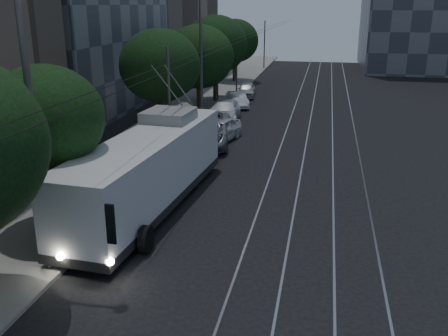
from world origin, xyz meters
TOP-DOWN VIEW (x-y plane):
  - ground at (0.00, 0.00)m, footprint 120.00×120.00m
  - sidewalk at (-7.50, 20.00)m, footprint 5.00×90.00m
  - tram_rails at (2.50, 20.00)m, footprint 4.52×90.00m
  - overhead_wires at (-4.97, 20.00)m, footprint 2.23×90.00m
  - trolleybus at (-4.10, 3.41)m, footprint 3.30×11.84m
  - pickup_silver at (-4.30, 13.33)m, footprint 3.90×6.87m
  - car_white_a at (-3.56, 14.00)m, footprint 2.57×4.53m
  - car_white_b at (-4.30, 19.50)m, footprint 2.49×5.24m
  - car_white_c at (-4.30, 24.85)m, footprint 2.53×3.88m
  - car_white_d at (-4.30, 29.50)m, footprint 1.90×3.93m
  - tree_1 at (-6.86, 0.71)m, footprint 4.15×4.15m
  - tree_2 at (-7.00, 13.69)m, footprint 4.78×4.78m
  - tree_3 at (-6.67, 21.71)m, footprint 5.20×5.20m
  - tree_4 at (-6.50, 26.67)m, footprint 5.31×5.31m
  - tree_5 at (-7.00, 38.33)m, footprint 4.99×4.99m
  - streetlamp_near at (-5.05, -2.20)m, footprint 2.34×0.44m
  - streetlamp_far at (-5.37, 18.84)m, footprint 2.28×0.44m

SIDE VIEW (x-z plane):
  - ground at x=0.00m, z-range 0.00..0.00m
  - tram_rails at x=2.50m, z-range 0.00..0.02m
  - sidewalk at x=-7.50m, z-range 0.00..0.15m
  - car_white_c at x=-4.30m, z-range 0.00..1.21m
  - car_white_d at x=-4.30m, z-range 0.00..1.29m
  - car_white_a at x=-3.56m, z-range 0.00..1.45m
  - car_white_b at x=-4.30m, z-range 0.00..1.47m
  - pickup_silver at x=-4.30m, z-range 0.00..1.81m
  - trolleybus at x=-4.10m, z-range -1.19..4.43m
  - overhead_wires at x=-4.97m, z-range 0.47..6.47m
  - tree_1 at x=-6.86m, z-range 1.15..7.22m
  - tree_3 at x=-6.67m, z-range 0.96..7.59m
  - tree_5 at x=-7.00m, z-range 1.02..7.56m
  - tree_2 at x=-7.00m, z-range 1.18..7.87m
  - tree_4 at x=-6.50m, z-range 1.19..8.37m
  - streetlamp_far at x=-5.37m, z-range 0.99..10.30m
  - streetlamp_near at x=-5.05m, z-range 1.01..10.62m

